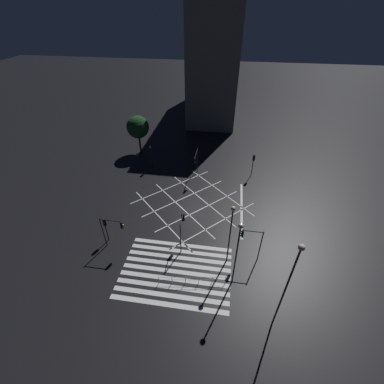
# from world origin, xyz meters

# --- Properties ---
(ground_plane) EXTENTS (200.00, 200.00, 0.00)m
(ground_plane) POSITION_xyz_m (0.00, 0.00, 0.00)
(ground_plane) COLOR black
(road_markings) EXTENTS (16.81, 23.32, 0.01)m
(road_markings) POSITION_xyz_m (0.33, -8.08, 0.00)
(road_markings) COLOR silver
(road_markings) RESTS_ON ground_plane
(office_building) EXTENTS (10.06, 29.29, 23.03)m
(office_building) POSITION_xyz_m (-0.01, 38.44, 11.52)
(office_building) COLOR slate
(office_building) RESTS_ON ground_plane
(traffic_light_nw_cross) EXTENTS (0.36, 0.39, 3.91)m
(traffic_light_nw_cross) POSITION_xyz_m (-7.89, 8.16, 2.80)
(traffic_light_nw_cross) COLOR black
(traffic_light_nw_cross) RESTS_ON ground_plane
(traffic_light_sw_main) EXTENTS (2.62, 0.36, 4.17)m
(traffic_light_sw_main) POSITION_xyz_m (-7.13, -8.79, 3.07)
(traffic_light_sw_main) COLOR black
(traffic_light_sw_main) RESTS_ON ground_plane
(traffic_light_median_south) EXTENTS (0.36, 1.97, 4.18)m
(traffic_light_median_south) POSITION_xyz_m (0.04, -7.44, 3.04)
(traffic_light_median_south) COLOR black
(traffic_light_median_south) RESTS_ON ground_plane
(traffic_light_se_main) EXTENTS (2.25, 0.36, 4.28)m
(traffic_light_se_main) POSITION_xyz_m (7.24, -8.26, 3.13)
(traffic_light_se_main) COLOR black
(traffic_light_se_main) RESTS_ON ground_plane
(traffic_light_median_north) EXTENTS (0.36, 2.97, 4.32)m
(traffic_light_median_north) POSITION_xyz_m (-0.37, 6.49, 3.19)
(traffic_light_median_north) COLOR black
(traffic_light_median_north) RESTS_ON ground_plane
(traffic_light_ne_cross) EXTENTS (0.36, 0.39, 3.76)m
(traffic_light_ne_cross) POSITION_xyz_m (8.21, 8.10, 2.69)
(traffic_light_ne_cross) COLOR black
(traffic_light_ne_cross) RESTS_ON ground_plane
(traffic_light_sw_cross) EXTENTS (0.36, 0.39, 3.23)m
(traffic_light_sw_cross) POSITION_xyz_m (-8.58, -7.87, 2.31)
(traffic_light_sw_cross) COLOR black
(traffic_light_sw_cross) RESTS_ON ground_plane
(street_lamp_east) EXTENTS (0.45, 0.45, 7.57)m
(street_lamp_east) POSITION_xyz_m (5.09, -8.87, 5.09)
(street_lamp_east) COLOR black
(street_lamp_east) RESTS_ON ground_plane
(street_lamp_west) EXTENTS (0.46, 0.46, 10.16)m
(street_lamp_west) POSITION_xyz_m (9.26, -15.04, 6.57)
(street_lamp_west) COLOR black
(street_lamp_west) RESTS_ON ground_plane
(street_lamp_far) EXTENTS (0.46, 0.46, 7.98)m
(street_lamp_far) POSITION_xyz_m (5.72, -11.41, 5.38)
(street_lamp_far) COLOR black
(street_lamp_far) RESTS_ON ground_plane
(street_tree_near) EXTENTS (3.85, 3.85, 6.68)m
(street_tree_near) POSITION_xyz_m (-11.42, 13.26, 4.74)
(street_tree_near) COLOR #38281C
(street_tree_near) RESTS_ON ground_plane
(pedestrian_railing) EXTENTS (6.50, 1.02, 1.05)m
(pedestrian_railing) POSITION_xyz_m (1.83, -12.17, 0.66)
(pedestrian_railing) COLOR #9EA0A5
(pedestrian_railing) RESTS_ON ground_plane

